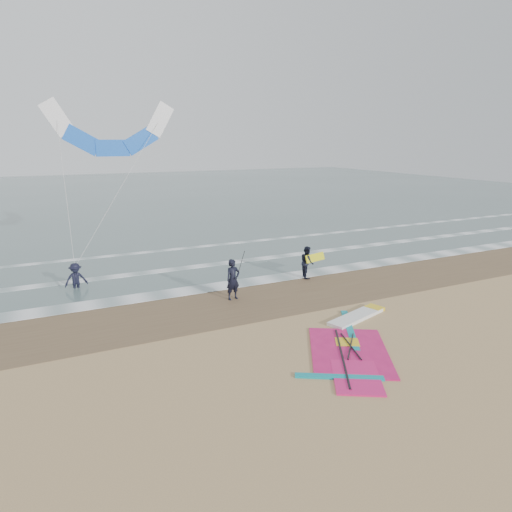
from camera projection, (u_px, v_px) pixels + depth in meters
name	position (u px, v px, depth m)	size (l,w,h in m)	color
ground	(372.00, 345.00, 15.44)	(120.00, 120.00, 0.00)	tan
sea_water	(121.00, 195.00, 57.29)	(120.00, 80.00, 0.02)	#47605E
wet_sand_band	(285.00, 293.00, 20.67)	(120.00, 5.00, 0.01)	brown
foam_waterline	(245.00, 269.00, 24.53)	(120.00, 9.15, 0.02)	white
windsurf_rig	(353.00, 341.00, 15.70)	(6.08, 5.76, 0.15)	white
person_standing	(233.00, 280.00, 19.70)	(0.65, 0.43, 1.80)	black
person_walking	(307.00, 262.00, 22.84)	(0.79, 0.61, 1.62)	black
person_wading	(75.00, 272.00, 21.13)	(1.02, 0.59, 1.59)	black
held_pole	(239.00, 269.00, 19.72)	(0.17, 0.86, 1.82)	black
carried_kiteboard	(315.00, 258.00, 22.87)	(1.30, 0.51, 0.39)	yellow
surf_kite	(112.00, 133.00, 22.76)	(6.49, 2.54, 7.69)	white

